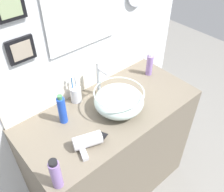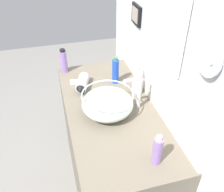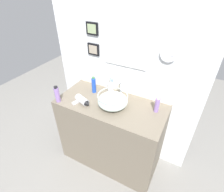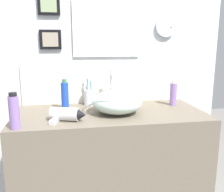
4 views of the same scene
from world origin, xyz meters
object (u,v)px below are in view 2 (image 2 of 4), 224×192
spray_bottle (157,151)px  soap_dispenser (64,61)px  hair_drier (82,84)px  lotion_bottle (115,71)px  glass_bowl_sink (108,103)px  faucet (138,89)px  toothbrush_cup (137,86)px

spray_bottle → soap_dispenser: bearing=-161.5°
hair_drier → lotion_bottle: lotion_bottle is taller
glass_bowl_sink → lotion_bottle: size_ratio=1.54×
glass_bowl_sink → soap_dispenser: bearing=-160.9°
faucet → spray_bottle: size_ratio=1.44×
spray_bottle → lotion_bottle: (-0.72, 0.00, 0.01)m
toothbrush_cup → spray_bottle: bearing=-10.7°
hair_drier → lotion_bottle: 0.25m
faucet → toothbrush_cup: (-0.15, 0.06, -0.09)m
faucet → soap_dispenser: 0.67m
toothbrush_cup → faucet: bearing=-20.8°
hair_drier → spray_bottle: 0.75m
faucet → soap_dispenser: bearing=-146.0°
soap_dispenser → lotion_bottle: lotion_bottle is taller
soap_dispenser → spray_bottle: (0.96, 0.32, -0.01)m
faucet → lotion_bottle: (-0.31, -0.05, -0.05)m
toothbrush_cup → lotion_bottle: toothbrush_cup is taller
toothbrush_cup → lotion_bottle: bearing=-147.5°
faucet → soap_dispenser: (-0.55, -0.37, -0.05)m
toothbrush_cup → lotion_bottle: (-0.16, -0.10, 0.04)m
glass_bowl_sink → spray_bottle: 0.43m
glass_bowl_sink → spray_bottle: (0.41, 0.13, 0.01)m
soap_dispenser → lotion_bottle: bearing=53.7°
lotion_bottle → hair_drier: bearing=-87.1°
hair_drier → toothbrush_cup: size_ratio=1.01×
toothbrush_cup → soap_dispenser: size_ratio=1.12×
hair_drier → toothbrush_cup: (0.15, 0.34, 0.02)m
glass_bowl_sink → soap_dispenser: (-0.55, -0.19, 0.02)m
toothbrush_cup → soap_dispenser: (-0.40, -0.43, 0.03)m
glass_bowl_sink → hair_drier: (-0.30, -0.10, -0.04)m
soap_dispenser → toothbrush_cup: bearing=46.9°
hair_drier → soap_dispenser: size_ratio=1.13×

